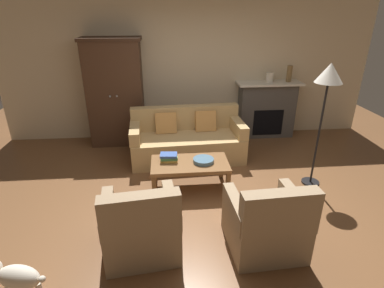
{
  "coord_description": "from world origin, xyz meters",
  "views": [
    {
      "loc": [
        -0.49,
        -3.48,
        2.42
      ],
      "look_at": [
        -0.1,
        0.73,
        0.55
      ],
      "focal_mm": 28.62,
      "sensor_mm": 36.0,
      "label": 1
    }
  ],
  "objects_px": {
    "fireplace": "(266,109)",
    "coffee_table": "(190,166)",
    "fruit_bowl": "(203,160)",
    "book_stack": "(169,157)",
    "armchair_near_left": "(141,227)",
    "armchair_near_right": "(266,224)",
    "armoire": "(116,93)",
    "floor_lamp": "(328,81)",
    "couch": "(187,141)",
    "mantel_vase_bronze": "(289,74)",
    "dog": "(16,277)",
    "mantel_vase_cream": "(270,77)"
  },
  "relations": [
    {
      "from": "couch",
      "to": "book_stack",
      "type": "xyz_separation_m",
      "value": [
        -0.33,
        -0.95,
        0.16
      ]
    },
    {
      "from": "armoire",
      "to": "couch",
      "type": "height_order",
      "value": "armoire"
    },
    {
      "from": "mantel_vase_bronze",
      "to": "couch",
      "type": "bearing_deg",
      "value": -157.04
    },
    {
      "from": "fruit_bowl",
      "to": "armchair_near_right",
      "type": "bearing_deg",
      "value": -68.46
    },
    {
      "from": "fireplace",
      "to": "floor_lamp",
      "type": "xyz_separation_m",
      "value": [
        0.12,
        -1.94,
        0.98
      ]
    },
    {
      "from": "armchair_near_left",
      "to": "armchair_near_right",
      "type": "relative_size",
      "value": 1.0
    },
    {
      "from": "armchair_near_left",
      "to": "floor_lamp",
      "type": "relative_size",
      "value": 0.49
    },
    {
      "from": "fireplace",
      "to": "book_stack",
      "type": "xyz_separation_m",
      "value": [
        -2.01,
        -1.84,
        -0.09
      ]
    },
    {
      "from": "couch",
      "to": "mantel_vase_bronze",
      "type": "bearing_deg",
      "value": 22.96
    },
    {
      "from": "coffee_table",
      "to": "armchair_near_left",
      "type": "height_order",
      "value": "armchair_near_left"
    },
    {
      "from": "armchair_near_left",
      "to": "fireplace",
      "type": "bearing_deg",
      "value": 53.48
    },
    {
      "from": "fireplace",
      "to": "mantel_vase_bronze",
      "type": "distance_m",
      "value": 0.8
    },
    {
      "from": "couch",
      "to": "coffee_table",
      "type": "distance_m",
      "value": 1.03
    },
    {
      "from": "fireplace",
      "to": "book_stack",
      "type": "height_order",
      "value": "fireplace"
    },
    {
      "from": "mantel_vase_bronze",
      "to": "armchair_near_right",
      "type": "relative_size",
      "value": 0.35
    },
    {
      "from": "coffee_table",
      "to": "armchair_near_right",
      "type": "bearing_deg",
      "value": -61.57
    },
    {
      "from": "armoire",
      "to": "floor_lamp",
      "type": "relative_size",
      "value": 1.11
    },
    {
      "from": "couch",
      "to": "fireplace",
      "type": "bearing_deg",
      "value": 27.94
    },
    {
      "from": "armchair_near_left",
      "to": "dog",
      "type": "distance_m",
      "value": 1.19
    },
    {
      "from": "couch",
      "to": "book_stack",
      "type": "relative_size",
      "value": 7.57
    },
    {
      "from": "fireplace",
      "to": "armoire",
      "type": "bearing_deg",
      "value": -178.49
    },
    {
      "from": "fireplace",
      "to": "coffee_table",
      "type": "relative_size",
      "value": 1.15
    },
    {
      "from": "fireplace",
      "to": "mantel_vase_cream",
      "type": "relative_size",
      "value": 6.85
    },
    {
      "from": "mantel_vase_bronze",
      "to": "floor_lamp",
      "type": "relative_size",
      "value": 0.17
    },
    {
      "from": "fireplace",
      "to": "fruit_bowl",
      "type": "xyz_separation_m",
      "value": [
        -1.52,
        -1.93,
        -0.12
      ]
    },
    {
      "from": "fireplace",
      "to": "book_stack",
      "type": "distance_m",
      "value": 2.73
    },
    {
      "from": "armoire",
      "to": "dog",
      "type": "relative_size",
      "value": 3.54
    },
    {
      "from": "armchair_near_right",
      "to": "mantel_vase_bronze",
      "type": "bearing_deg",
      "value": 66.58
    },
    {
      "from": "book_stack",
      "to": "coffee_table",
      "type": "bearing_deg",
      "value": -15.19
    },
    {
      "from": "armchair_near_right",
      "to": "floor_lamp",
      "type": "xyz_separation_m",
      "value": [
        1.13,
        1.28,
        1.24
      ]
    },
    {
      "from": "fruit_bowl",
      "to": "book_stack",
      "type": "xyz_separation_m",
      "value": [
        -0.49,
        0.09,
        0.03
      ]
    },
    {
      "from": "mantel_vase_cream",
      "to": "armchair_near_left",
      "type": "xyz_separation_m",
      "value": [
        -2.34,
        -3.14,
        -0.9
      ]
    },
    {
      "from": "coffee_table",
      "to": "book_stack",
      "type": "relative_size",
      "value": 4.25
    },
    {
      "from": "book_stack",
      "to": "mantel_vase_bronze",
      "type": "distance_m",
      "value": 3.11
    },
    {
      "from": "fireplace",
      "to": "armchair_near_left",
      "type": "height_order",
      "value": "fireplace"
    },
    {
      "from": "coffee_table",
      "to": "book_stack",
      "type": "xyz_separation_m",
      "value": [
        -0.29,
        0.08,
        0.11
      ]
    },
    {
      "from": "couch",
      "to": "armchair_near_left",
      "type": "bearing_deg",
      "value": -106.19
    },
    {
      "from": "coffee_table",
      "to": "book_stack",
      "type": "bearing_deg",
      "value": 164.81
    },
    {
      "from": "mantel_vase_cream",
      "to": "couch",
      "type": "bearing_deg",
      "value": -152.54
    },
    {
      "from": "armoire",
      "to": "book_stack",
      "type": "height_order",
      "value": "armoire"
    },
    {
      "from": "fruit_bowl",
      "to": "armchair_near_left",
      "type": "height_order",
      "value": "armchair_near_left"
    },
    {
      "from": "fireplace",
      "to": "mantel_vase_bronze",
      "type": "bearing_deg",
      "value": -2.7
    },
    {
      "from": "mantel_vase_cream",
      "to": "floor_lamp",
      "type": "bearing_deg",
      "value": -86.51
    },
    {
      "from": "fireplace",
      "to": "couch",
      "type": "xyz_separation_m",
      "value": [
        -1.68,
        -0.89,
        -0.25
      ]
    },
    {
      "from": "floor_lamp",
      "to": "fruit_bowl",
      "type": "bearing_deg",
      "value": 179.43
    },
    {
      "from": "couch",
      "to": "fruit_bowl",
      "type": "xyz_separation_m",
      "value": [
        0.15,
        -1.04,
        0.13
      ]
    },
    {
      "from": "floor_lamp",
      "to": "armchair_near_left",
      "type": "bearing_deg",
      "value": -153.72
    },
    {
      "from": "armchair_near_right",
      "to": "armoire",
      "type": "bearing_deg",
      "value": 121.63
    },
    {
      "from": "armoire",
      "to": "dog",
      "type": "height_order",
      "value": "armoire"
    },
    {
      "from": "fruit_bowl",
      "to": "floor_lamp",
      "type": "relative_size",
      "value": 0.17
    }
  ]
}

